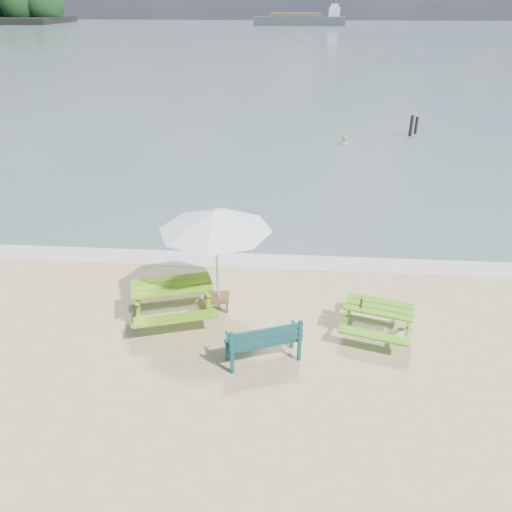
# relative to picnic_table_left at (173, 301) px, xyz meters

# --- Properties ---
(sea) EXTENTS (300.00, 300.00, 0.00)m
(sea) POSITION_rel_picnic_table_left_xyz_m (2.19, 83.24, -0.41)
(sea) COLOR slate
(sea) RESTS_ON ground
(foam_strip) EXTENTS (22.00, 0.90, 0.01)m
(foam_strip) POSITION_rel_picnic_table_left_xyz_m (2.19, 2.84, -0.40)
(foam_strip) COLOR silver
(foam_strip) RESTS_ON ground
(picnic_table_left) EXTENTS (2.29, 2.43, 0.85)m
(picnic_table_left) POSITION_rel_picnic_table_left_xyz_m (0.00, 0.00, 0.00)
(picnic_table_left) COLOR #70AA19
(picnic_table_left) RESTS_ON ground
(picnic_table_right) EXTENTS (1.83, 1.95, 0.69)m
(picnic_table_right) POSITION_rel_picnic_table_left_xyz_m (4.61, -0.32, -0.08)
(picnic_table_right) COLOR #57A218
(picnic_table_right) RESTS_ON ground
(park_bench) EXTENTS (1.58, 1.00, 0.93)m
(park_bench) POSITION_rel_picnic_table_left_xyz_m (2.17, -1.42, -0.12)
(park_bench) COLOR #0F3D3E
(park_bench) RESTS_ON ground
(side_table) EXTENTS (0.56, 0.56, 0.33)m
(side_table) POSITION_rel_picnic_table_left_xyz_m (0.99, 0.39, -0.24)
(side_table) COLOR brown
(side_table) RESTS_ON ground
(patio_umbrella) EXTENTS (2.79, 2.79, 2.52)m
(patio_umbrella) POSITION_rel_picnic_table_left_xyz_m (0.99, 0.39, 1.88)
(patio_umbrella) COLOR silver
(patio_umbrella) RESTS_ON ground
(beer_bottle) EXTENTS (0.07, 0.07, 0.26)m
(beer_bottle) POSITION_rel_picnic_table_left_xyz_m (4.21, -0.35, 0.37)
(beer_bottle) COLOR #945915
(beer_bottle) RESTS_ON picnic_table_right
(swimmer) EXTENTS (0.63, 0.47, 1.58)m
(swimmer) POSITION_rel_picnic_table_left_xyz_m (5.14, 15.50, -0.70)
(swimmer) COLOR tan
(swimmer) RESTS_ON ground
(mooring_pilings) EXTENTS (0.57, 0.77, 1.30)m
(mooring_pilings) POSITION_rel_picnic_table_left_xyz_m (8.97, 17.84, 0.00)
(mooring_pilings) COLOR black
(mooring_pilings) RESTS_ON ground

